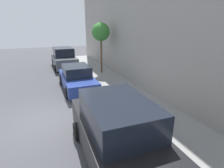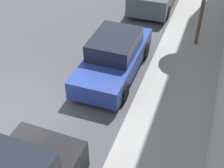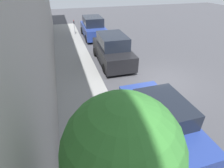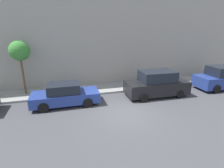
% 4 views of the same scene
% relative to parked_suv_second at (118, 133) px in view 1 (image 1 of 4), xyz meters
% --- Properties ---
extents(ground_plane, '(60.00, 60.00, 0.00)m').
position_rel_parked_suv_second_xyz_m(ground_plane, '(-2.12, 3.36, -0.93)').
color(ground_plane, '#424247').
extents(sidewalk, '(2.58, 32.00, 0.15)m').
position_rel_parked_suv_second_xyz_m(sidewalk, '(2.66, 3.36, -0.86)').
color(sidewalk, gray).
rests_on(sidewalk, ground_plane).
extents(parked_suv_second, '(2.09, 4.85, 1.98)m').
position_rel_parked_suv_second_xyz_m(parked_suv_second, '(0.00, 0.00, 0.00)').
color(parked_suv_second, black).
rests_on(parked_suv_second, ground_plane).
extents(parked_sedan_third, '(1.92, 4.50, 1.54)m').
position_rel_parked_suv_second_xyz_m(parked_sedan_third, '(0.16, 6.88, -0.21)').
color(parked_sedan_third, navy).
rests_on(parked_sedan_third, ground_plane).
extents(parked_suv_fourth, '(2.08, 4.83, 1.98)m').
position_rel_parked_suv_second_xyz_m(parked_suv_fourth, '(0.19, 13.53, -0.00)').
color(parked_suv_fourth, '#4C5156').
rests_on(parked_suv_fourth, ground_plane).
extents(street_tree, '(1.46, 1.46, 4.09)m').
position_rel_parked_suv_second_xyz_m(street_tree, '(2.85, 9.86, 2.53)').
color(street_tree, brown).
rests_on(street_tree, sidewalk).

